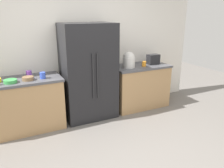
{
  "coord_description": "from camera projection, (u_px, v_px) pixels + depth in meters",
  "views": [
    {
      "loc": [
        -1.29,
        -2.21,
        1.91
      ],
      "look_at": [
        0.03,
        0.46,
        0.96
      ],
      "focal_mm": 35.93,
      "sensor_mm": 36.0,
      "label": 1
    }
  ],
  "objects": [
    {
      "name": "ground_plane",
      "position": [
        125.0,
        162.0,
        3.01
      ],
      "size": [
        10.53,
        10.53,
        0.0
      ],
      "primitive_type": "plane",
      "color": "slate"
    },
    {
      "name": "kitchen_back_panel",
      "position": [
        76.0,
        43.0,
        4.23
      ],
      "size": [
        5.26,
        0.1,
        2.71
      ],
      "primitive_type": "cube",
      "color": "silver",
      "rests_on": "ground_plane"
    },
    {
      "name": "counter_left",
      "position": [
        21.0,
        105.0,
        3.72
      ],
      "size": [
        1.36,
        0.65,
        0.89
      ],
      "color": "tan",
      "rests_on": "ground_plane"
    },
    {
      "name": "counter_right",
      "position": [
        139.0,
        86.0,
        4.7
      ],
      "size": [
        1.18,
        0.65,
        0.89
      ],
      "color": "tan",
      "rests_on": "ground_plane"
    },
    {
      "name": "refrigerator",
      "position": [
        89.0,
        72.0,
        4.09
      ],
      "size": [
        0.94,
        0.64,
        1.75
      ],
      "color": "black",
      "rests_on": "ground_plane"
    },
    {
      "name": "toaster",
      "position": [
        153.0,
        59.0,
        4.65
      ],
      "size": [
        0.25,
        0.16,
        0.2
      ],
      "primitive_type": "cube",
      "color": "black",
      "rests_on": "counter_right"
    },
    {
      "name": "rice_cooker",
      "position": [
        129.0,
        60.0,
        4.34
      ],
      "size": [
        0.24,
        0.24,
        0.31
      ],
      "color": "silver",
      "rests_on": "counter_right"
    },
    {
      "name": "cup_a",
      "position": [
        43.0,
        75.0,
        3.64
      ],
      "size": [
        0.09,
        0.09,
        0.1
      ],
      "primitive_type": "cylinder",
      "color": "blue",
      "rests_on": "counter_left"
    },
    {
      "name": "cup_b",
      "position": [
        29.0,
        73.0,
        3.76
      ],
      "size": [
        0.09,
        0.09,
        0.1
      ],
      "primitive_type": "cylinder",
      "color": "purple",
      "rests_on": "counter_left"
    },
    {
      "name": "cup_c",
      "position": [
        144.0,
        64.0,
        4.47
      ],
      "size": [
        0.08,
        0.08,
        0.1
      ],
      "primitive_type": "cylinder",
      "color": "orange",
      "rests_on": "counter_right"
    },
    {
      "name": "bowl_b",
      "position": [
        28.0,
        78.0,
        3.55
      ],
      "size": [
        0.18,
        0.18,
        0.06
      ],
      "primitive_type": "cylinder",
      "color": "brown",
      "rests_on": "counter_left"
    },
    {
      "name": "bowl_c",
      "position": [
        10.0,
        81.0,
        3.41
      ],
      "size": [
        0.2,
        0.2,
        0.05
      ],
      "primitive_type": "cylinder",
      "color": "green",
      "rests_on": "counter_left"
    }
  ]
}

